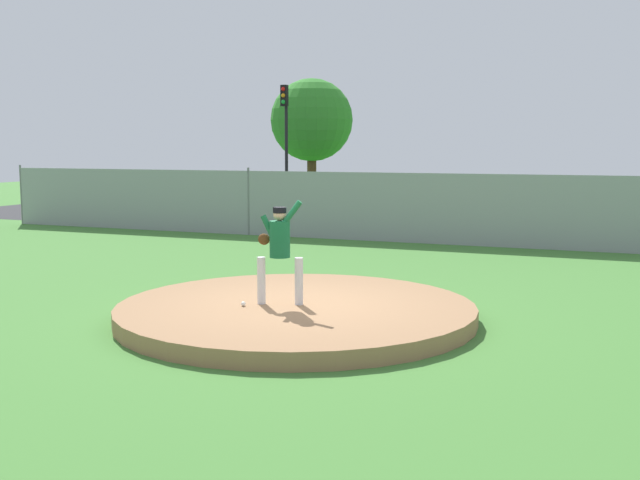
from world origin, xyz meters
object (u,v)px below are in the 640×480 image
(parked_car_teal, at_px, (261,199))
(parked_car_charcoal, at_px, (527,209))
(pitcher_youth, at_px, (279,245))
(parked_car_burgundy, at_px, (443,204))
(baseball, at_px, (243,304))
(traffic_light_near, at_px, (285,126))
(parked_car_red, at_px, (366,203))

(parked_car_teal, relative_size, parked_car_charcoal, 0.93)
(pitcher_youth, xyz_separation_m, parked_car_burgundy, (-0.78, 14.89, -0.41))
(parked_car_teal, bearing_deg, parked_car_burgundy, 6.00)
(pitcher_youth, relative_size, baseball, 22.28)
(baseball, bearing_deg, traffic_light_near, 112.92)
(baseball, height_order, traffic_light_near, traffic_light_near)
(pitcher_youth, height_order, parked_car_teal, pitcher_youth)
(parked_car_teal, bearing_deg, traffic_light_near, 104.42)
(parked_car_charcoal, xyz_separation_m, traffic_light_near, (-10.80, 5.00, 2.87))
(parked_car_red, distance_m, traffic_light_near, 7.82)
(parked_car_charcoal, distance_m, traffic_light_near, 12.24)
(parked_car_red, relative_size, traffic_light_near, 0.83)
(pitcher_youth, bearing_deg, parked_car_charcoal, 81.62)
(parked_car_red, bearing_deg, parked_car_charcoal, -0.73)
(parked_car_teal, xyz_separation_m, parked_car_red, (4.08, 0.05, -0.04))
(parked_car_burgundy, bearing_deg, traffic_light_near, 151.60)
(baseball, height_order, parked_car_teal, parked_car_teal)
(baseball, xyz_separation_m, parked_car_teal, (-6.98, 14.54, 0.54))
(parked_car_red, bearing_deg, baseball, -78.78)
(parked_car_charcoal, bearing_deg, traffic_light_near, 155.15)
(baseball, distance_m, parked_car_teal, 16.14)
(baseball, xyz_separation_m, parked_car_charcoal, (2.54, 14.53, 0.46))
(parked_car_teal, bearing_deg, baseball, -64.38)
(traffic_light_near, bearing_deg, parked_car_charcoal, -24.85)
(parked_car_burgundy, xyz_separation_m, parked_car_red, (-2.57, -0.64, 0.02))
(parked_car_teal, distance_m, traffic_light_near, 5.86)
(traffic_light_near, bearing_deg, baseball, -67.08)
(parked_car_burgundy, bearing_deg, baseball, -88.77)
(pitcher_youth, relative_size, parked_car_burgundy, 0.41)
(pitcher_youth, height_order, baseball, pitcher_youth)
(traffic_light_near, bearing_deg, parked_car_teal, -75.58)
(pitcher_youth, bearing_deg, traffic_light_near, 114.44)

